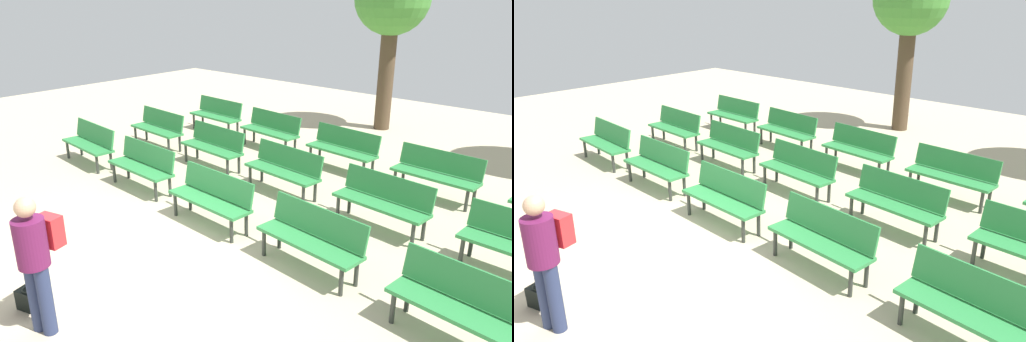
# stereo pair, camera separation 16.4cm
# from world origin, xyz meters

# --- Properties ---
(ground_plane) EXTENTS (25.48, 25.48, 0.00)m
(ground_plane) POSITION_xyz_m (0.00, 0.00, 0.00)
(ground_plane) COLOR #BCAD8E
(bench_r0_c0) EXTENTS (1.63, 0.61, 0.87)m
(bench_r0_c0) POSITION_xyz_m (-4.06, 1.87, 0.50)
(bench_r0_c0) COLOR #2D8442
(bench_r0_c0) RESTS_ON ground_plane
(bench_r0_c1) EXTENTS (1.62, 0.54, 0.87)m
(bench_r0_c1) POSITION_xyz_m (-1.98, 1.75, 0.50)
(bench_r0_c1) COLOR #2D8442
(bench_r0_c1) RESTS_ON ground_plane
(bench_r0_c2) EXTENTS (1.62, 0.56, 0.87)m
(bench_r0_c2) POSITION_xyz_m (0.15, 1.53, 0.50)
(bench_r0_c2) COLOR #2D8442
(bench_r0_c2) RESTS_ON ground_plane
(bench_r0_c3) EXTENTS (1.64, 0.63, 0.87)m
(bench_r0_c3) POSITION_xyz_m (2.18, 1.47, 0.50)
(bench_r0_c3) COLOR #2D8442
(bench_r0_c3) RESTS_ON ground_plane
(bench_r0_c4) EXTENTS (1.64, 0.63, 0.87)m
(bench_r0_c4) POSITION_xyz_m (4.32, 1.27, 0.50)
(bench_r0_c4) COLOR #2D8442
(bench_r0_c4) RESTS_ON ground_plane
(bench_r1_c0) EXTENTS (1.62, 0.57, 0.87)m
(bench_r1_c0) POSITION_xyz_m (-3.94, 3.66, 0.50)
(bench_r1_c0) COLOR #2D8442
(bench_r1_c0) RESTS_ON ground_plane
(bench_r1_c1) EXTENTS (1.63, 0.59, 0.87)m
(bench_r1_c1) POSITION_xyz_m (-1.87, 3.52, 0.50)
(bench_r1_c1) COLOR #2D8442
(bench_r1_c1) RESTS_ON ground_plane
(bench_r1_c2) EXTENTS (1.64, 0.63, 0.87)m
(bench_r1_c2) POSITION_xyz_m (0.19, 3.37, 0.50)
(bench_r1_c2) COLOR #2D8442
(bench_r1_c2) RESTS_ON ground_plane
(bench_r1_c3) EXTENTS (1.64, 0.62, 0.87)m
(bench_r1_c3) POSITION_xyz_m (2.30, 3.25, 0.50)
(bench_r1_c3) COLOR #2D8442
(bench_r1_c3) RESTS_ON ground_plane
(bench_r2_c0) EXTENTS (1.62, 0.55, 0.87)m
(bench_r2_c0) POSITION_xyz_m (-3.83, 5.53, 0.50)
(bench_r2_c0) COLOR #2D8442
(bench_r2_c0) RESTS_ON ground_plane
(bench_r2_c1) EXTENTS (1.64, 0.63, 0.87)m
(bench_r2_c1) POSITION_xyz_m (-1.77, 5.34, 0.50)
(bench_r2_c1) COLOR #2D8442
(bench_r2_c1) RESTS_ON ground_plane
(bench_r2_c2) EXTENTS (1.64, 0.62, 0.87)m
(bench_r2_c2) POSITION_xyz_m (0.33, 5.22, 0.50)
(bench_r2_c2) COLOR #2D8442
(bench_r2_c2) RESTS_ON ground_plane
(bench_r2_c3) EXTENTS (1.62, 0.57, 0.87)m
(bench_r2_c3) POSITION_xyz_m (2.43, 5.06, 0.50)
(bench_r2_c3) COLOR #2D8442
(bench_r2_c3) RESTS_ON ground_plane
(tree_0) EXTENTS (1.94, 1.94, 4.43)m
(tree_0) POSITION_xyz_m (-0.65, 8.77, 3.33)
(tree_0) COLOR #4C3A28
(tree_0) RESTS_ON ground_plane
(visitor_with_backpack) EXTENTS (0.44, 0.58, 1.65)m
(visitor_with_backpack) POSITION_xyz_m (0.69, -1.62, 0.94)
(visitor_with_backpack) COLOR navy
(visitor_with_backpack) RESTS_ON ground_plane
(handbag) EXTENTS (0.36, 0.26, 0.29)m
(handbag) POSITION_xyz_m (0.19, -1.57, 0.13)
(handbag) COLOR black
(handbag) RESTS_ON ground_plane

